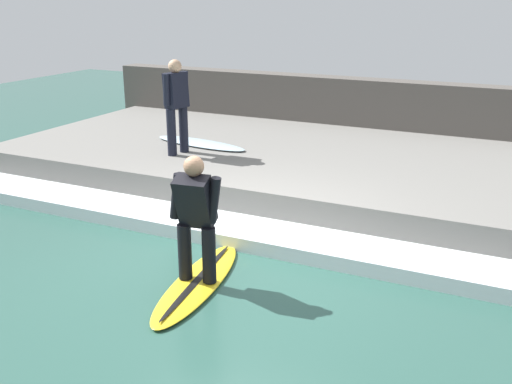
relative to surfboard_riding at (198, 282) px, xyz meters
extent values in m
plane|color=#2D564C|center=(0.57, -0.10, -0.03)|extent=(28.00, 28.00, 0.00)
cube|color=slate|center=(3.93, -0.10, 0.23)|extent=(4.40, 10.85, 0.52)
cube|color=#544F49|center=(6.38, -0.10, 0.68)|extent=(0.50, 11.39, 1.43)
cube|color=silver|center=(1.34, -0.10, 0.06)|extent=(0.77, 10.31, 0.18)
ellipsoid|color=yellow|center=(0.00, 0.00, 0.00)|extent=(2.08, 0.76, 0.06)
ellipsoid|color=black|center=(0.00, 0.00, 0.03)|extent=(1.87, 0.35, 0.01)
cylinder|color=black|center=(-0.02, 0.14, 0.34)|extent=(0.15, 0.15, 0.62)
cylinder|color=black|center=(0.02, -0.14, 0.34)|extent=(0.15, 0.15, 0.62)
cube|color=black|center=(0.00, 0.00, 0.93)|extent=(0.43, 0.41, 0.60)
sphere|color=#A87A5B|center=(0.00, 0.00, 1.30)|extent=(0.21, 0.21, 0.21)
cylinder|color=black|center=(-0.03, 0.21, 0.96)|extent=(0.10, 0.18, 0.50)
cylinder|color=black|center=(0.03, -0.21, 0.96)|extent=(0.10, 0.18, 0.50)
cylinder|color=black|center=(3.08, 2.08, 0.87)|extent=(0.15, 0.15, 0.75)
cylinder|color=black|center=(2.82, 2.13, 0.87)|extent=(0.15, 0.15, 0.75)
cube|color=black|center=(2.95, 2.10, 1.52)|extent=(0.40, 0.31, 0.56)
sphere|color=tan|center=(2.95, 2.10, 1.89)|extent=(0.21, 0.21, 0.21)
cylinder|color=black|center=(3.15, 2.06, 1.55)|extent=(0.10, 0.12, 0.49)
cylinder|color=black|center=(2.75, 2.15, 1.55)|extent=(0.10, 0.12, 0.49)
ellipsoid|color=silver|center=(3.60, 2.08, 0.52)|extent=(0.74, 1.89, 0.06)
camera|label=1|loc=(-4.98, -3.08, 2.98)|focal=42.00mm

